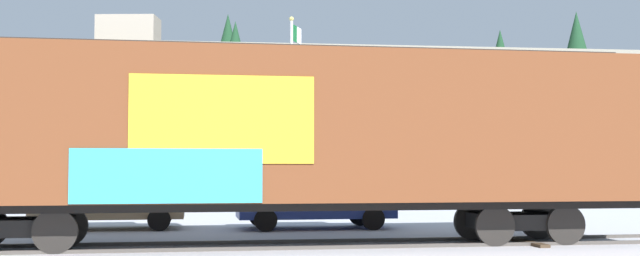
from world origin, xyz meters
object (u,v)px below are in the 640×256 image
Objects in this scene: parked_car_tan at (108,199)px; parked_car_blue at (314,201)px; flagpole at (293,93)px; freight_car at (282,131)px.

parked_car_tan reaches higher than parked_car_blue.
parked_car_blue is at bearing -89.64° from flagpole.
parked_car_tan is at bearing -132.75° from flagpole.
flagpole reaches higher than freight_car.
freight_car is at bearing -96.19° from flagpole.
freight_car is 2.28× the size of flagpole.
parked_car_tan is 5.92m from parked_car_blue.
parked_car_tan is (-5.86, -6.34, -3.75)m from flagpole.
parked_car_tan is at bearing 175.40° from parked_car_blue.
flagpole is 9.41m from parked_car_tan.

